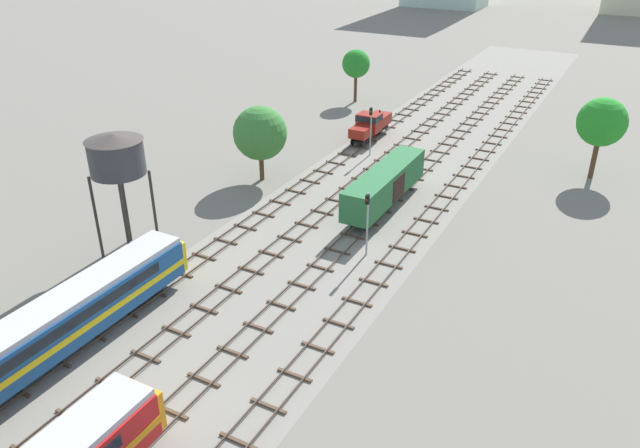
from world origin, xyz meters
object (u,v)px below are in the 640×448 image
Objects in this scene: signal_post_near at (371,125)px; water_tower at (116,156)px; shunter_loco_far_left_far at (370,124)px; freight_boxcar_centre_left_midfar at (385,184)px; diesel_railcar_far_left_mid at (62,320)px; signal_post_nearest at (367,217)px.

water_tower is at bearing -104.93° from signal_post_near.
shunter_loco_far_left_far is 1.45× the size of signal_post_near.
signal_post_near reaches higher than shunter_loco_far_left_far.
freight_boxcar_centre_left_midfar reaches higher than shunter_loco_far_left_far.
freight_boxcar_centre_left_midfar is 2.40× the size of signal_post_near.
shunter_loco_far_left_far is at bearing 114.03° from signal_post_near.
signal_post_near is at bearing 75.07° from water_tower.
signal_post_nearest is at bearing 60.69° from diesel_railcar_far_left_mid.
freight_boxcar_centre_left_midfar is at bearing -61.94° from shunter_loco_far_left_far.
signal_post_nearest reaches higher than diesel_railcar_far_left_mid.
shunter_loco_far_left_far is at bearing 118.06° from freight_boxcar_centre_left_midfar.
water_tower is 31.97m from signal_post_near.
signal_post_near is (2.33, 42.28, 1.08)m from diesel_railcar_far_left_mid.
signal_post_near is (8.14, 30.52, -4.98)m from water_tower.
signal_post_near reaches higher than signal_post_nearest.
diesel_railcar_far_left_mid is at bearing -63.71° from water_tower.
signal_post_near reaches higher than diesel_railcar_far_left_mid.
shunter_loco_far_left_far is 5.95m from signal_post_near.
signal_post_nearest is (11.64, 20.73, 0.96)m from diesel_railcar_far_left_mid.
signal_post_nearest reaches higher than shunter_loco_far_left_far.
shunter_loco_far_left_far is 29.23m from signal_post_nearest.
freight_boxcar_centre_left_midfar is (9.32, 30.02, -0.15)m from diesel_railcar_far_left_mid.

